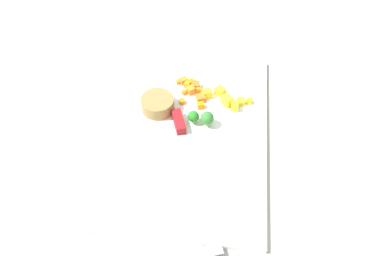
# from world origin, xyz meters

# --- Properties ---
(ground_plane) EXTENTS (4.00, 4.00, 0.00)m
(ground_plane) POSITION_xyz_m (0.00, 0.00, 0.00)
(ground_plane) COLOR #9E9892
(cutting_board) EXTENTS (0.51, 0.32, 0.01)m
(cutting_board) POSITION_xyz_m (0.00, 0.00, 0.01)
(cutting_board) COLOR white
(cutting_board) RESTS_ON ground_plane
(prep_bowl) EXTENTS (0.08, 0.08, 0.03)m
(prep_bowl) POSITION_xyz_m (0.06, 0.09, 0.03)
(prep_bowl) COLOR olive
(prep_bowl) RESTS_ON cutting_board
(chef_knife) EXTENTS (0.32, 0.14, 0.02)m
(chef_knife) POSITION_xyz_m (-0.06, 0.00, 0.02)
(chef_knife) COLOR silver
(chef_knife) RESTS_ON cutting_board
(carrot_dice_0) EXTENTS (0.01, 0.01, 0.01)m
(carrot_dice_0) POSITION_xyz_m (0.15, 0.05, 0.02)
(carrot_dice_0) COLOR orange
(carrot_dice_0) RESTS_ON cutting_board
(carrot_dice_1) EXTENTS (0.02, 0.02, 0.02)m
(carrot_dice_1) POSITION_xyz_m (0.12, 0.02, 0.02)
(carrot_dice_1) COLOR orange
(carrot_dice_1) RESTS_ON cutting_board
(carrot_dice_2) EXTENTS (0.02, 0.02, 0.01)m
(carrot_dice_2) POSITION_xyz_m (0.14, 0.01, 0.02)
(carrot_dice_2) COLOR orange
(carrot_dice_2) RESTS_ON cutting_board
(carrot_dice_3) EXTENTS (0.01, 0.01, 0.01)m
(carrot_dice_3) POSITION_xyz_m (0.12, 0.00, 0.02)
(carrot_dice_3) COLOR orange
(carrot_dice_3) RESTS_ON cutting_board
(carrot_dice_4) EXTENTS (0.02, 0.02, 0.01)m
(carrot_dice_4) POSITION_xyz_m (0.14, 0.03, 0.02)
(carrot_dice_4) COLOR orange
(carrot_dice_4) RESTS_ON cutting_board
(carrot_dice_5) EXTENTS (0.02, 0.02, 0.01)m
(carrot_dice_5) POSITION_xyz_m (0.08, 0.03, 0.02)
(carrot_dice_5) COLOR orange
(carrot_dice_5) RESTS_ON cutting_board
(carrot_dice_6) EXTENTS (0.01, 0.01, 0.01)m
(carrot_dice_6) POSITION_xyz_m (0.11, 0.03, 0.02)
(carrot_dice_6) COLOR orange
(carrot_dice_6) RESTS_ON cutting_board
(carrot_dice_7) EXTENTS (0.02, 0.02, 0.01)m
(carrot_dice_7) POSITION_xyz_m (0.07, -0.01, 0.02)
(carrot_dice_7) COLOR orange
(carrot_dice_7) RESTS_ON cutting_board
(carrot_dice_8) EXTENTS (0.03, 0.03, 0.01)m
(carrot_dice_8) POSITION_xyz_m (0.09, -0.01, 0.02)
(carrot_dice_8) COLOR orange
(carrot_dice_8) RESTS_ON cutting_board
(carrot_dice_9) EXTENTS (0.02, 0.02, 0.01)m
(carrot_dice_9) POSITION_xyz_m (0.14, 0.02, 0.02)
(carrot_dice_9) COLOR orange
(carrot_dice_9) RESTS_ON cutting_board
(carrot_dice_10) EXTENTS (0.02, 0.02, 0.01)m
(carrot_dice_10) POSITION_xyz_m (0.15, 0.04, 0.02)
(carrot_dice_10) COLOR orange
(carrot_dice_10) RESTS_ON cutting_board
(pepper_dice_0) EXTENTS (0.03, 0.03, 0.02)m
(pepper_dice_0) POSITION_xyz_m (0.12, -0.05, 0.02)
(pepper_dice_0) COLOR yellow
(pepper_dice_0) RESTS_ON cutting_board
(pepper_dice_1) EXTENTS (0.02, 0.02, 0.01)m
(pepper_dice_1) POSITION_xyz_m (0.10, -0.10, 0.02)
(pepper_dice_1) COLOR yellow
(pepper_dice_1) RESTS_ON cutting_board
(pepper_dice_2) EXTENTS (0.03, 0.03, 0.02)m
(pepper_dice_2) POSITION_xyz_m (0.09, -0.07, 0.02)
(pepper_dice_2) COLOR yellow
(pepper_dice_2) RESTS_ON cutting_board
(pepper_dice_3) EXTENTS (0.01, 0.02, 0.01)m
(pepper_dice_3) POSITION_xyz_m (0.10, -0.12, 0.02)
(pepper_dice_3) COLOR yellow
(pepper_dice_3) RESTS_ON cutting_board
(pepper_dice_4) EXTENTS (0.02, 0.02, 0.02)m
(pepper_dice_4) POSITION_xyz_m (0.08, -0.09, 0.02)
(pepper_dice_4) COLOR yellow
(pepper_dice_4) RESTS_ON cutting_board
(pepper_dice_5) EXTENTS (0.02, 0.02, 0.02)m
(pepper_dice_5) POSITION_xyz_m (0.11, -0.02, 0.02)
(pepper_dice_5) COLOR yellow
(pepper_dice_5) RESTS_ON cutting_board
(broccoli_floret_0) EXTENTS (0.03, 0.03, 0.04)m
(broccoli_floret_0) POSITION_xyz_m (0.02, -0.03, 0.03)
(broccoli_floret_0) COLOR #98BD59
(broccoli_floret_0) RESTS_ON cutting_board
(broccoli_floret_1) EXTENTS (0.03, 0.03, 0.03)m
(broccoli_floret_1) POSITION_xyz_m (0.03, 0.00, 0.03)
(broccoli_floret_1) COLOR #94BE56
(broccoli_floret_1) RESTS_ON cutting_board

